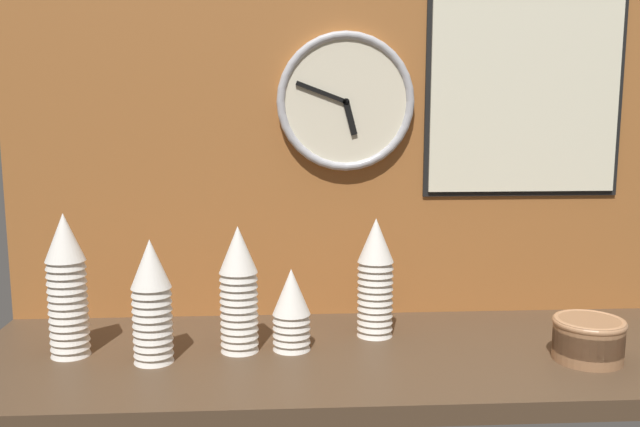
{
  "coord_description": "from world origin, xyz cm",
  "views": [
    {
      "loc": [
        -14.86,
        -137.0,
        51.15
      ],
      "look_at": [
        -6.61,
        4.0,
        28.69
      ],
      "focal_mm": 38.0,
      "sensor_mm": 36.0,
      "label": 1
    }
  ],
  "objects": [
    {
      "name": "ground_plane",
      "position": [
        0.0,
        0.0,
        -2.0
      ],
      "size": [
        160.0,
        56.0,
        4.0
      ],
      "primitive_type": "cube",
      "color": "#4C3826"
    },
    {
      "name": "wall_tiled_back",
      "position": [
        0.0,
        26.5,
        52.5
      ],
      "size": [
        160.0,
        3.0,
        105.0
      ],
      "color": "#A3602D",
      "rests_on": "ground_plane"
    },
    {
      "name": "cup_stack_center",
      "position": [
        -12.83,
        0.81,
        8.78
      ],
      "size": [
        8.05,
        8.05,
        17.55
      ],
      "color": "white",
      "rests_on": "ground_plane"
    },
    {
      "name": "cup_stack_far_left",
      "position": [
        -58.71,
        -0.3,
        14.95
      ],
      "size": [
        8.05,
        8.05,
        29.89
      ],
      "color": "white",
      "rests_on": "ground_plane"
    },
    {
      "name": "cup_stack_center_left",
      "position": [
        -23.8,
        0.54,
        13.4
      ],
      "size": [
        8.05,
        8.05,
        26.81
      ],
      "color": "white",
      "rests_on": "ground_plane"
    },
    {
      "name": "cup_stack_center_right",
      "position": [
        6.02,
        8.54,
        13.4
      ],
      "size": [
        8.05,
        8.05,
        26.81
      ],
      "color": "white",
      "rests_on": "ground_plane"
    },
    {
      "name": "cup_stack_left",
      "position": [
        -40.8,
        -4.68,
        12.63
      ],
      "size": [
        8.05,
        8.05,
        25.26
      ],
      "color": "white",
      "rests_on": "ground_plane"
    },
    {
      "name": "bowl_stack_far_right",
      "position": [
        47.27,
        -8.81,
        4.69
      ],
      "size": [
        14.42,
        14.42,
        8.69
      ],
      "color": "#996B47",
      "rests_on": "ground_plane"
    },
    {
      "name": "wall_clock",
      "position": [
        0.58,
        23.46,
        52.16
      ],
      "size": [
        32.52,
        2.7,
        32.52
      ],
      "color": "beige"
    },
    {
      "name": "menu_board",
      "position": [
        43.79,
        24.35,
        58.05
      ],
      "size": [
        48.21,
        1.32,
        57.32
      ],
      "color": "black"
    }
  ]
}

